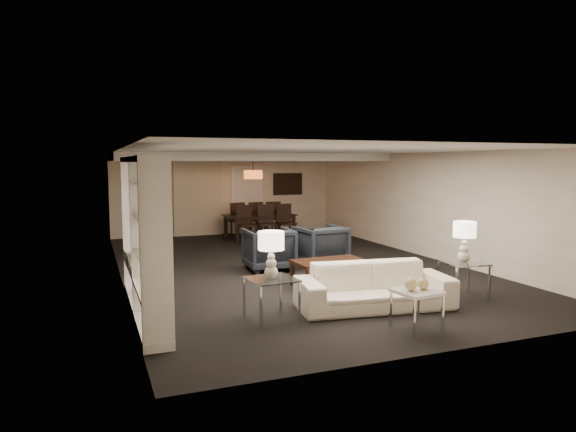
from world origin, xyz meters
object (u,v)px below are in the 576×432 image
at_px(chair_fm, 254,219).
at_px(table_lamp_left, 271,255).
at_px(chair_nm, 267,223).
at_px(chair_fr, 272,218).
at_px(side_table_left, 271,299).
at_px(chair_fl, 235,219).
at_px(armchair_right, 321,246).
at_px(dining_table, 260,227).
at_px(table_lamp_right, 464,242).
at_px(side_table_right, 463,280).
at_px(chair_nl, 247,224).
at_px(floor_lamp, 165,217).
at_px(television, 140,239).
at_px(sofa, 374,286).
at_px(chair_nr, 287,222).
at_px(coffee_table, 330,273).
at_px(floor_speaker, 146,263).
at_px(pendant_light, 253,175).
at_px(armchair_left, 269,249).
at_px(vase_amber, 146,208).
at_px(marble_table, 416,310).
at_px(vase_blue, 153,253).

bearing_deg(chair_fm, table_lamp_left, 71.15).
bearing_deg(chair_nm, chair_fr, 72.79).
relative_size(side_table_left, chair_nm, 0.62).
bearing_deg(chair_fl, armchair_right, 88.60).
height_order(side_table_left, dining_table, dining_table).
height_order(table_lamp_right, dining_table, table_lamp_right).
bearing_deg(chair_nm, side_table_right, -73.69).
height_order(chair_fm, chair_fr, same).
bearing_deg(table_lamp_right, chair_fl, 101.42).
xyz_separation_m(chair_nl, chair_fr, (1.20, 1.30, 0.00)).
distance_m(dining_table, floor_lamp, 2.78).
bearing_deg(television, dining_table, -33.87).
xyz_separation_m(armchair_right, television, (-3.94, -1.56, 0.59)).
height_order(sofa, chair_nr, chair_nr).
height_order(coffee_table, dining_table, dining_table).
bearing_deg(chair_fl, chair_nl, 82.02).
height_order(chair_nr, floor_lamp, floor_lamp).
distance_m(side_table_left, table_lamp_right, 3.46).
relative_size(floor_speaker, chair_fr, 1.17).
height_order(coffee_table, table_lamp_right, table_lamp_right).
xyz_separation_m(armchair_right, dining_table, (0.02, 4.34, -0.09)).
distance_m(armchair_right, chair_nr, 3.75).
xyz_separation_m(side_table_right, chair_fr, (-0.48, 8.29, 0.22)).
bearing_deg(chair_fr, table_lamp_left, 77.46).
distance_m(pendant_light, armchair_right, 4.07).
height_order(armchair_left, chair_nl, chair_nl).
bearing_deg(chair_fl, vase_amber, 58.70).
relative_size(table_lamp_right, chair_fr, 0.64).
relative_size(dining_table, chair_nm, 1.92).
bearing_deg(table_lamp_right, marble_table, -147.09).
relative_size(armchair_right, chair_nr, 0.93).
xyz_separation_m(coffee_table, side_table_left, (-1.70, -1.60, 0.07)).
distance_m(side_table_left, dining_table, 7.99).
distance_m(dining_table, chair_nr, 0.90).
relative_size(marble_table, television, 0.56).
bearing_deg(side_table_right, pendant_light, 101.66).
relative_size(chair_nr, chair_fl, 1.00).
height_order(vase_blue, floor_speaker, floor_speaker).
xyz_separation_m(marble_table, chair_fm, (0.62, 9.39, 0.25)).
bearing_deg(marble_table, sofa, 90.00).
distance_m(side_table_right, floor_lamp, 8.73).
bearing_deg(coffee_table, chair_fm, 84.67).
relative_size(vase_amber, chair_nr, 0.16).
height_order(sofa, armchair_left, armchair_left).
relative_size(side_table_left, chair_fm, 0.62).
bearing_deg(armchair_right, television, 15.96).
relative_size(sofa, dining_table, 1.18).
relative_size(side_table_right, marble_table, 1.20).
bearing_deg(floor_speaker, chair_nr, 60.12).
relative_size(sofa, chair_fl, 2.27).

